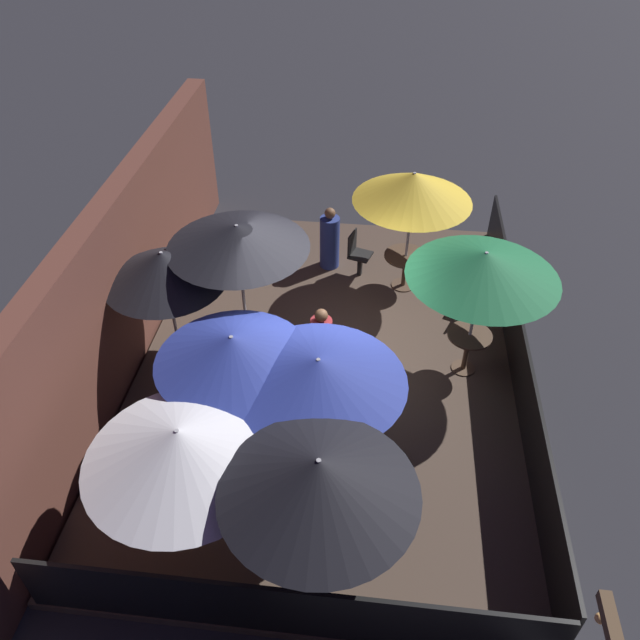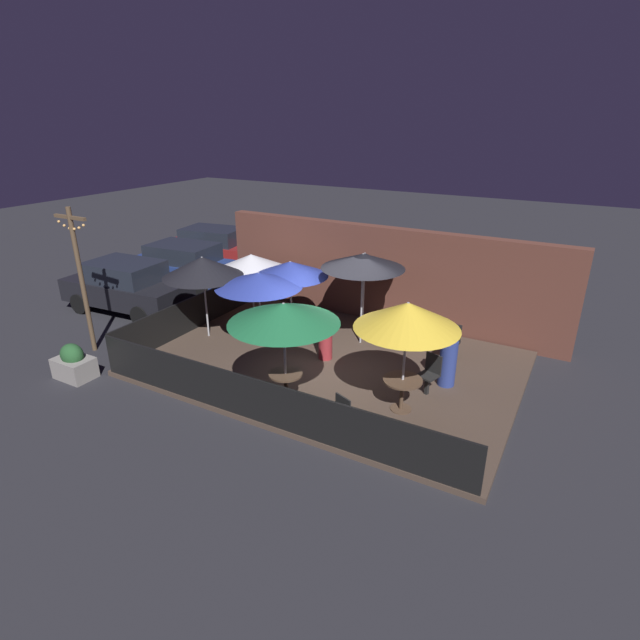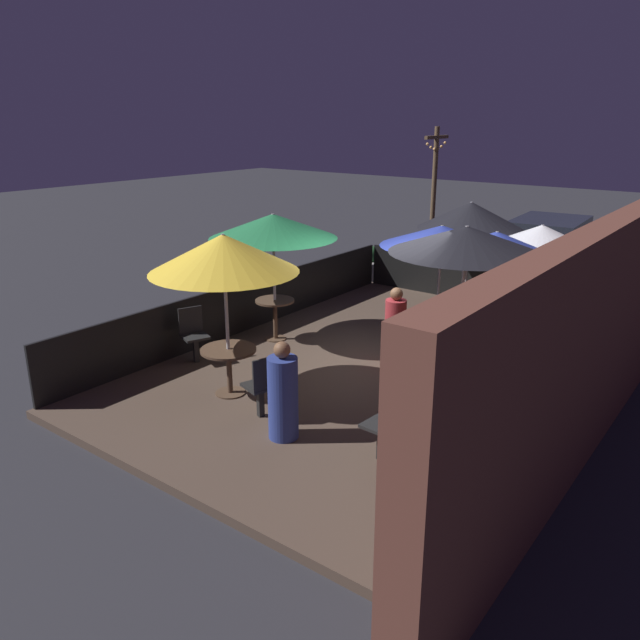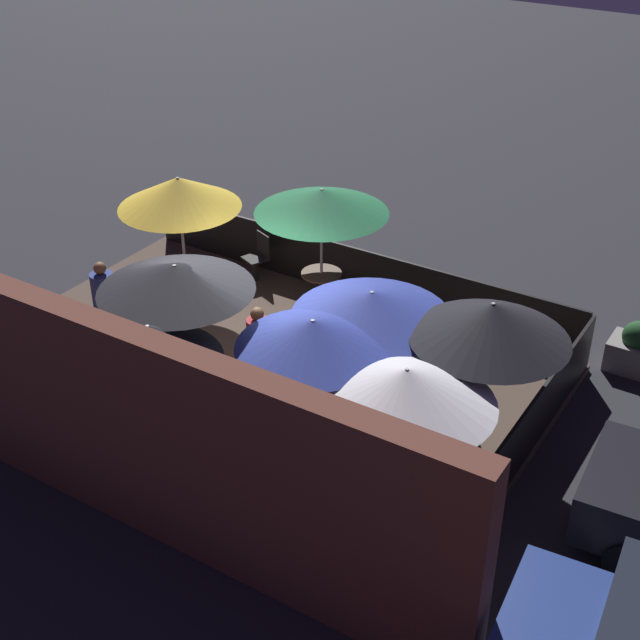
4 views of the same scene
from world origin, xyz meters
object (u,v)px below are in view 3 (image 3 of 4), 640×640
object	(u,v)px
patio_umbrella_3	(496,244)
patio_umbrella_4	(471,215)
patio_umbrella_1	(273,226)
patio_umbrella_6	(466,240)
patron_1	(283,395)
patio_umbrella_5	(541,238)
dining_table_0	(229,358)
patio_chair_1	(194,333)
patio_umbrella_7	(549,268)
patio_umbrella_2	(442,236)
parked_car_0	(547,250)
patio_chair_2	(386,424)
planter_box	(370,265)
patio_umbrella_0	(224,253)
dining_table_1	(275,309)
patio_chair_0	(262,384)
patron_0	(395,329)
light_post	(433,196)

from	to	relation	value
patio_umbrella_3	patio_umbrella_4	distance (m)	2.31
patio_umbrella_1	patio_umbrella_6	size ratio (longest dim) A/B	0.93
patio_umbrella_1	patron_1	size ratio (longest dim) A/B	1.78
patio_umbrella_5	dining_table_0	bearing A→B (deg)	-24.33
patio_chair_1	patron_1	size ratio (longest dim) A/B	0.70
patio_umbrella_4	patio_umbrella_7	world-z (taller)	patio_umbrella_4
patio_umbrella_6	dining_table_0	xyz separation A→B (m)	(2.13, -2.59, -1.72)
patio_umbrella_2	patron_1	bearing A→B (deg)	4.01
patio_chair_1	patron_1	distance (m)	3.07
patio_umbrella_4	parked_car_0	distance (m)	3.92
patio_umbrella_4	patio_chair_2	xyz separation A→B (m)	(6.24, 1.88, -1.50)
patio_umbrella_5	planter_box	distance (m)	5.33
patio_umbrella_0	dining_table_0	xyz separation A→B (m)	(-0.00, 0.00, -1.55)
patio_umbrella_1	patio_umbrella_2	xyz separation A→B (m)	(-2.16, 2.15, -0.25)
dining_table_1	patio_chair_0	xyz separation A→B (m)	(2.48, 1.93, -0.09)
planter_box	dining_table_0	bearing A→B (deg)	17.22
dining_table_0	dining_table_1	xyz separation A→B (m)	(-2.18, -1.01, 0.03)
patio_chair_0	dining_table_1	bearing A→B (deg)	-34.35
patio_umbrella_1	planter_box	bearing A→B (deg)	-166.26
dining_table_0	patio_chair_1	xyz separation A→B (m)	(-0.57, -1.39, -0.06)
patio_umbrella_2	patio_chair_1	bearing A→B (deg)	-33.84
patio_umbrella_3	patio_umbrella_4	xyz separation A→B (m)	(-1.90, -1.32, 0.12)
patio_chair_0	patron_1	bearing A→B (deg)	175.26
patio_umbrella_3	patron_0	size ratio (longest dim) A/B	1.61
patio_umbrella_0	patio_chair_1	bearing A→B (deg)	-112.21
patio_umbrella_7	patron_0	distance (m)	2.69
patio_umbrella_5	patio_chair_1	xyz separation A→B (m)	(5.03, -3.92, -1.27)
patio_umbrella_2	patio_umbrella_7	bearing A→B (deg)	54.34
patio_umbrella_3	patio_umbrella_6	bearing A→B (deg)	9.49
patio_umbrella_7	dining_table_1	bearing A→B (deg)	-85.53
patio_umbrella_3	patio_umbrella_2	bearing A→B (deg)	-101.90
patio_umbrella_2	patio_chair_1	xyz separation A→B (m)	(3.77, -2.53, -1.34)
patio_umbrella_3	patio_umbrella_7	world-z (taller)	patio_umbrella_7
patio_umbrella_2	patio_umbrella_6	xyz separation A→B (m)	(2.21, 1.46, 0.44)
patio_umbrella_1	patio_chair_0	size ratio (longest dim) A/B	2.52
dining_table_0	planter_box	world-z (taller)	planter_box
patio_umbrella_0	dining_table_1	xyz separation A→B (m)	(-2.18, -1.01, -1.52)
patio_umbrella_4	patio_chair_1	size ratio (longest dim) A/B	2.49
dining_table_1	parked_car_0	world-z (taller)	parked_car_0
patio_chair_2	light_post	world-z (taller)	light_post
patio_umbrella_2	patio_umbrella_3	distance (m)	1.15
patio_umbrella_2	patio_umbrella_4	size ratio (longest dim) A/B	0.99
dining_table_1	patio_umbrella_6	bearing A→B (deg)	89.14
patio_umbrella_1	patio_umbrella_7	distance (m)	4.67
patio_chair_0	parked_car_0	world-z (taller)	parked_car_0
patio_umbrella_0	patio_chair_1	size ratio (longest dim) A/B	2.62
patron_1	planter_box	bearing A→B (deg)	-69.05
patio_umbrella_0	patio_umbrella_1	bearing A→B (deg)	-155.09
patio_umbrella_1	light_post	world-z (taller)	light_post
patio_chair_2	patio_chair_1	bearing A→B (deg)	-6.02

